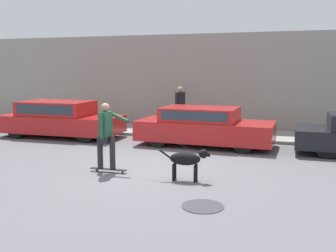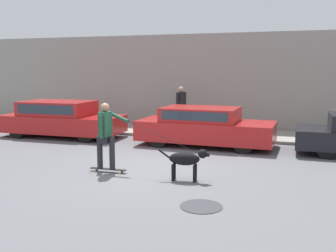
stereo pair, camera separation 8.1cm
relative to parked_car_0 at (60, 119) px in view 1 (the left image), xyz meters
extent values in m
plane|color=slate|center=(4.68, -3.54, -0.65)|extent=(36.00, 36.00, 0.00)
cube|color=gray|center=(4.68, 3.68, 1.30)|extent=(32.00, 0.30, 3.89)
cube|color=gray|center=(4.68, 2.26, -0.60)|extent=(30.00, 2.51, 0.10)
cylinder|color=black|center=(1.41, 0.80, -0.33)|extent=(0.64, 0.22, 0.63)
cylinder|color=black|center=(1.45, -0.73, -0.33)|extent=(0.64, 0.22, 0.63)
cylinder|color=black|center=(-1.34, 0.73, -0.33)|extent=(0.64, 0.22, 0.63)
cylinder|color=black|center=(-1.31, -0.80, -0.33)|extent=(0.64, 0.22, 0.63)
cube|color=#B21E1E|center=(0.05, 0.00, -0.15)|extent=(4.48, 1.88, 0.61)
cube|color=#B21E1E|center=(-0.13, 0.00, 0.41)|extent=(2.57, 1.66, 0.51)
cube|color=#28333D|center=(-0.11, -0.80, 0.43)|extent=(2.23, 0.07, 0.33)
cylinder|color=black|center=(6.80, 0.73, -0.34)|extent=(0.61, 0.21, 0.61)
cylinder|color=black|center=(6.77, -0.79, -0.34)|extent=(0.61, 0.21, 0.61)
cylinder|color=black|center=(4.10, 0.79, -0.34)|extent=(0.61, 0.21, 0.61)
cylinder|color=black|center=(4.07, -0.72, -0.34)|extent=(0.61, 0.21, 0.61)
cube|color=#B21E1E|center=(5.44, 0.00, -0.15)|extent=(4.40, 1.86, 0.63)
cube|color=#B21E1E|center=(5.26, 0.01, 0.39)|extent=(2.43, 1.64, 0.44)
cube|color=#28333D|center=(5.24, -0.79, 0.41)|extent=(2.11, 0.06, 0.28)
cylinder|color=black|center=(9.07, 0.71, -0.32)|extent=(0.67, 0.21, 0.66)
cylinder|color=black|center=(9.08, -0.73, -0.32)|extent=(0.67, 0.21, 0.66)
cylinder|color=black|center=(6.13, -3.95, -0.46)|extent=(0.07, 0.07, 0.38)
cylinder|color=black|center=(6.15, -4.11, -0.46)|extent=(0.07, 0.07, 0.38)
cylinder|color=black|center=(5.65, -4.00, -0.46)|extent=(0.07, 0.07, 0.38)
cylinder|color=black|center=(5.67, -4.16, -0.46)|extent=(0.07, 0.07, 0.38)
ellipsoid|color=black|center=(5.90, -4.06, -0.15)|extent=(0.72, 0.37, 0.29)
sphere|color=black|center=(6.31, -4.01, -0.01)|extent=(0.21, 0.21, 0.21)
cylinder|color=black|center=(6.40, -4.00, -0.03)|extent=(0.12, 0.11, 0.09)
cylinder|color=black|center=(5.45, -4.11, -0.06)|extent=(0.28, 0.07, 0.21)
cylinder|color=beige|center=(4.27, -3.86, -0.61)|extent=(0.07, 0.03, 0.07)
cylinder|color=beige|center=(4.28, -4.01, -0.61)|extent=(0.07, 0.03, 0.07)
cylinder|color=beige|center=(3.60, -3.89, -0.61)|extent=(0.07, 0.03, 0.07)
cylinder|color=beige|center=(3.61, -4.04, -0.61)|extent=(0.07, 0.03, 0.07)
cube|color=black|center=(3.94, -3.95, -0.57)|extent=(0.94, 0.15, 0.02)
cylinder|color=#232328|center=(4.06, -3.95, -0.16)|extent=(0.14, 0.14, 0.80)
cylinder|color=#232328|center=(3.73, -3.96, -0.16)|extent=(0.14, 0.14, 0.80)
cube|color=#232328|center=(3.89, -3.95, 0.16)|extent=(0.18, 0.31, 0.16)
cube|color=#235138|center=(3.89, -3.95, 0.53)|extent=(0.21, 0.39, 0.59)
sphere|color=#997056|center=(3.89, -3.95, 0.93)|extent=(0.21, 0.21, 0.21)
cylinder|color=#235138|center=(3.90, -4.19, 0.50)|extent=(0.09, 0.09, 0.56)
cylinder|color=#235138|center=(4.15, -3.75, 0.69)|extent=(0.56, 0.15, 0.26)
cylinder|color=black|center=(5.36, -3.89, 0.28)|extent=(1.90, 0.24, 0.66)
cylinder|color=#3D4760|center=(3.82, 2.45, -0.12)|extent=(0.15, 0.15, 0.85)
cylinder|color=#3D4760|center=(3.87, 2.60, -0.12)|extent=(0.15, 0.15, 0.85)
cube|color=black|center=(3.85, 2.53, 0.61)|extent=(0.32, 0.45, 0.62)
cylinder|color=black|center=(3.77, 2.29, 0.63)|extent=(0.09, 0.09, 0.59)
cylinder|color=black|center=(3.92, 2.76, 0.63)|extent=(0.09, 0.09, 0.59)
sphere|color=tan|center=(3.85, 2.53, 1.03)|extent=(0.22, 0.22, 0.22)
cube|color=tan|center=(3.77, 2.29, 0.19)|extent=(0.18, 0.32, 0.28)
cylinder|color=#38383D|center=(6.67, -5.57, -0.64)|extent=(0.78, 0.78, 0.01)
cylinder|color=gold|center=(-2.76, 0.75, -0.40)|extent=(0.17, 0.17, 0.51)
sphere|color=gold|center=(-2.76, 0.75, -0.10)|extent=(0.18, 0.18, 0.18)
camera|label=1|loc=(8.21, -12.31, 1.86)|focal=42.00mm
camera|label=2|loc=(8.29, -12.28, 1.86)|focal=42.00mm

